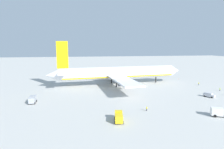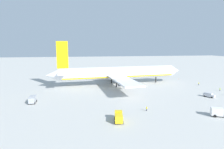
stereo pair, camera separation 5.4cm
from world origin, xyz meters
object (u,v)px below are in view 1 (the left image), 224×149
at_px(service_truck_2, 220,112).
at_px(ground_worker_1, 199,84).
at_px(ground_worker_0, 147,109).
at_px(traffic_cone_0, 164,76).
at_px(airliner, 117,73).
at_px(baggage_cart_0, 132,72).
at_px(traffic_cone_1, 179,79).
at_px(baggage_cart_1, 83,71).
at_px(ground_worker_3, 220,89).
at_px(service_van, 209,95).
at_px(service_truck_0, 33,99).
at_px(service_truck_1, 119,117).

relative_size(service_truck_2, ground_worker_1, 3.33).
distance_m(ground_worker_0, traffic_cone_0, 77.46).
relative_size(airliner, baggage_cart_0, 25.01).
bearing_deg(traffic_cone_0, traffic_cone_1, -63.54).
distance_m(airliner, traffic_cone_1, 47.09).
height_order(baggage_cart_0, ground_worker_1, ground_worker_1).
relative_size(baggage_cart_0, ground_worker_1, 1.80).
distance_m(baggage_cart_0, baggage_cart_1, 42.19).
bearing_deg(traffic_cone_0, ground_worker_1, -78.62).
bearing_deg(ground_worker_3, traffic_cone_0, 99.77).
bearing_deg(ground_worker_3, service_van, -145.81).
height_order(service_truck_0, service_truck_2, service_truck_2).
bearing_deg(service_truck_0, ground_worker_1, 12.39).
bearing_deg(baggage_cart_1, ground_worker_0, -78.85).
height_order(airliner, ground_worker_1, airliner).
height_order(baggage_cart_1, traffic_cone_0, baggage_cart_1).
bearing_deg(baggage_cart_0, service_truck_0, -130.40).
height_order(baggage_cart_1, traffic_cone_1, baggage_cart_1).
xyz_separation_m(airliner, service_truck_1, (-10.46, -52.68, -5.39)).
xyz_separation_m(service_van, ground_worker_3, (13.13, 8.92, -0.19)).
bearing_deg(baggage_cart_1, baggage_cart_0, -14.25).
height_order(ground_worker_0, ground_worker_1, ground_worker_1).
relative_size(service_truck_0, ground_worker_0, 2.90).
xyz_separation_m(service_truck_2, service_van, (12.38, 21.07, -0.53)).
relative_size(airliner, service_van, 15.95).
bearing_deg(baggage_cart_0, ground_worker_0, -103.22).
relative_size(service_van, ground_worker_1, 2.82).
bearing_deg(service_truck_0, service_van, -3.42).
bearing_deg(ground_worker_0, baggage_cart_0, 76.78).
xyz_separation_m(service_truck_0, traffic_cone_0, (80.16, 50.66, -1.28)).
bearing_deg(ground_worker_1, baggage_cart_0, 113.74).
distance_m(airliner, ground_worker_1, 47.63).
xyz_separation_m(ground_worker_1, traffic_cone_0, (-6.37, 31.66, -0.64)).
bearing_deg(service_truck_1, service_van, 23.10).
xyz_separation_m(traffic_cone_0, traffic_cone_1, (5.64, -11.32, 0.00)).
relative_size(ground_worker_3, traffic_cone_0, 3.03).
relative_size(baggage_cart_1, traffic_cone_0, 6.16).
xyz_separation_m(baggage_cart_0, ground_worker_3, (25.56, -69.08, 0.01)).
height_order(service_truck_2, traffic_cone_0, service_truck_2).
relative_size(service_truck_2, ground_worker_3, 3.59).
bearing_deg(traffic_cone_1, ground_worker_3, -86.20).
bearing_deg(airliner, baggage_cart_0, 63.49).
xyz_separation_m(service_truck_2, traffic_cone_0, (17.56, 76.22, -1.29)).
bearing_deg(traffic_cone_0, service_truck_2, -102.97).
distance_m(service_truck_1, service_van, 49.03).
xyz_separation_m(service_truck_1, baggage_cart_0, (32.68, 97.24, -0.65)).
bearing_deg(service_van, traffic_cone_0, 84.64).
height_order(service_truck_2, baggage_cart_1, service_truck_2).
height_order(baggage_cart_0, ground_worker_3, ground_worker_3).
relative_size(service_van, ground_worker_3, 3.04).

